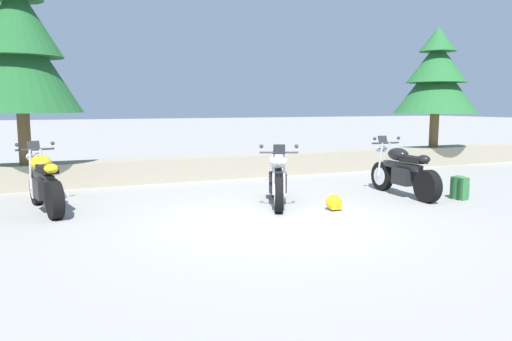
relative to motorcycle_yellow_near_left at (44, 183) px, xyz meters
name	(u,v)px	position (x,y,z in m)	size (l,w,h in m)	color
ground_plane	(273,221)	(3.32, -2.22, -0.49)	(120.00, 120.00, 0.00)	gray
stone_wall	(191,168)	(3.32, 2.58, -0.21)	(36.00, 0.80, 0.55)	gray
motorcycle_yellow_near_left	(44,183)	(0.00, 0.00, 0.00)	(0.80, 2.05, 1.18)	black
motorcycle_white_centre	(278,179)	(3.96, -1.08, 0.00)	(1.07, 1.95, 1.18)	black
motorcycle_black_far_right	(403,172)	(6.67, -1.27, 0.00)	(0.67, 2.06, 1.18)	black
rider_backpack	(460,187)	(7.45, -2.02, -0.24)	(0.28, 0.32, 0.47)	#2D6B38
rider_helmet	(334,202)	(4.65, -1.92, -0.35)	(0.28, 0.28, 0.28)	yellow
pine_tree_mid_left	(19,47)	(-0.36, 2.50, 2.56)	(2.48, 2.48, 4.38)	brown
pine_tree_mid_right	(436,77)	(10.96, 2.50, 2.17)	(2.45, 2.45, 3.60)	brown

